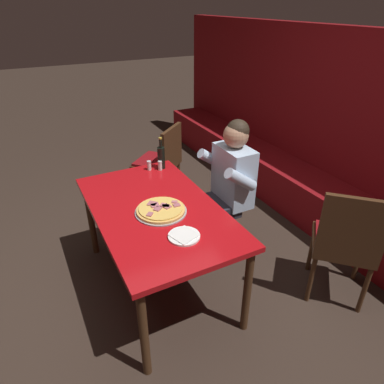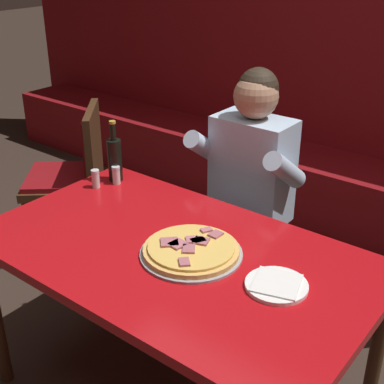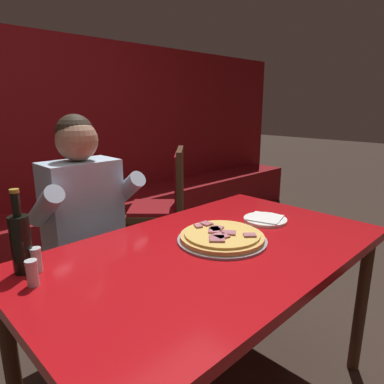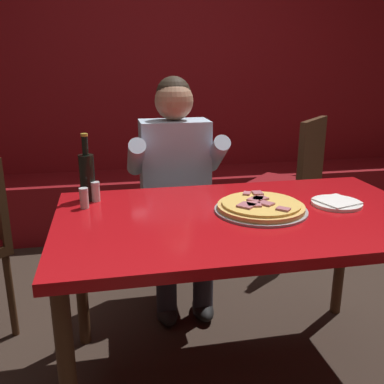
{
  "view_description": "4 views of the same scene",
  "coord_description": "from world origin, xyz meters",
  "views": [
    {
      "loc": [
        2.03,
        -0.75,
        2.1
      ],
      "look_at": [
        -0.07,
        0.34,
        0.77
      ],
      "focal_mm": 32.0,
      "sensor_mm": 36.0,
      "label": 1
    },
    {
      "loc": [
        1.09,
        -1.29,
        1.81
      ],
      "look_at": [
        -0.11,
        0.25,
        0.87
      ],
      "focal_mm": 50.0,
      "sensor_mm": 36.0,
      "label": 2
    },
    {
      "loc": [
        -0.95,
        -0.85,
        1.32
      ],
      "look_at": [
        0.18,
        0.3,
        0.91
      ],
      "focal_mm": 32.0,
      "sensor_mm": 36.0,
      "label": 3
    },
    {
      "loc": [
        -0.52,
        -1.53,
        1.34
      ],
      "look_at": [
        -0.15,
        0.33,
        0.77
      ],
      "focal_mm": 40.0,
      "sensor_mm": 36.0,
      "label": 4
    }
  ],
  "objects": [
    {
      "name": "booth_bench",
      "position": [
        0.0,
        1.86,
        0.23
      ],
      "size": [
        6.46,
        0.48,
        0.46
      ],
      "primitive_type": "cube",
      "color": "maroon",
      "rests_on": "ground_plane"
    },
    {
      "name": "diner_seated_blue_shirt",
      "position": [
        -0.15,
        0.7,
        0.71
      ],
      "size": [
        0.53,
        0.53,
        1.27
      ],
      "color": "black",
      "rests_on": "ground_plane"
    },
    {
      "name": "main_dining_table",
      "position": [
        0.0,
        0.0,
        0.69
      ],
      "size": [
        1.49,
        0.87,
        0.76
      ],
      "color": "#422816",
      "rests_on": "ground_plane"
    },
    {
      "name": "plate_white_paper",
      "position": [
        0.42,
        0.03,
        0.77
      ],
      "size": [
        0.21,
        0.21,
        0.02
      ],
      "color": "white",
      "rests_on": "main_dining_table"
    },
    {
      "name": "booth_wall_panel",
      "position": [
        0.0,
        2.18,
        0.95
      ],
      "size": [
        6.8,
        0.16,
        1.9
      ],
      "primitive_type": "cube",
      "color": "maroon",
      "rests_on": "ground_plane"
    },
    {
      "name": "beer_bottle",
      "position": [
        -0.61,
        0.31,
        0.87
      ],
      "size": [
        0.07,
        0.07,
        0.29
      ],
      "color": "black",
      "rests_on": "main_dining_table"
    },
    {
      "name": "shaker_black_pepper",
      "position": [
        -0.58,
        0.28,
        0.8
      ],
      "size": [
        0.04,
        0.04,
        0.09
      ],
      "color": "silver",
      "rests_on": "main_dining_table"
    },
    {
      "name": "shaker_red_pepper_flakes",
      "position": [
        -0.63,
        0.19,
        0.8
      ],
      "size": [
        0.04,
        0.04,
        0.09
      ],
      "color": "silver",
      "rests_on": "main_dining_table"
    },
    {
      "name": "pizza",
      "position": [
        0.07,
        0.01,
        0.78
      ],
      "size": [
        0.38,
        0.38,
        0.05
      ],
      "color": "#9E9EA3",
      "rests_on": "main_dining_table"
    },
    {
      "name": "dining_chair_near_left",
      "position": [
        0.76,
        1.19,
        0.57
      ],
      "size": [
        0.62,
        0.62,
        0.98
      ],
      "color": "#422816",
      "rests_on": "ground_plane"
    }
  ]
}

